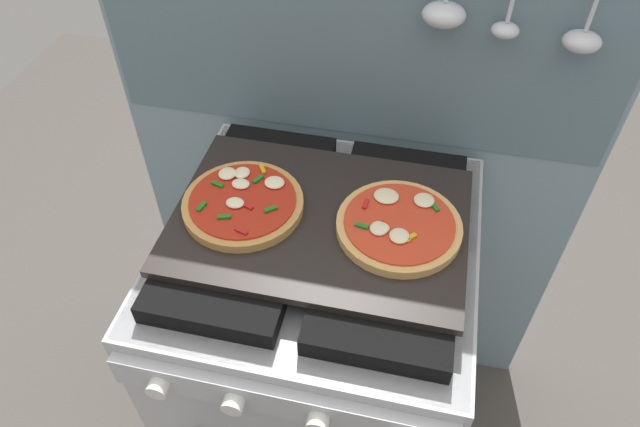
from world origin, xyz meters
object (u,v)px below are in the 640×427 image
at_px(stove, 320,350).
at_px(baking_tray, 320,220).
at_px(pizza_left, 243,203).
at_px(pizza_right, 399,224).

xyz_separation_m(stove, baking_tray, (0.00, 0.00, 0.46)).
relative_size(pizza_left, pizza_right, 1.00).
xyz_separation_m(baking_tray, pizza_right, (0.14, 0.00, 0.02)).
xyz_separation_m(stove, pizza_right, (0.14, 0.01, 0.48)).
relative_size(stove, pizza_left, 3.99).
distance_m(stove, pizza_left, 0.50).
height_order(baking_tray, pizza_right, pizza_right).
height_order(baking_tray, pizza_left, pizza_left).
height_order(stove, baking_tray, baking_tray).
distance_m(pizza_left, pizza_right, 0.29).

